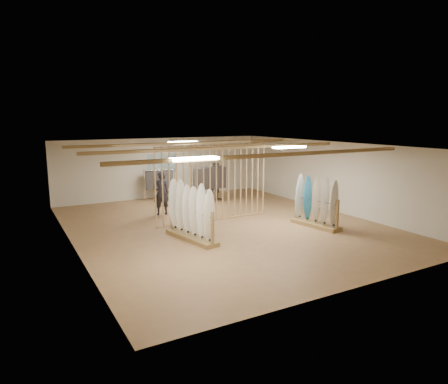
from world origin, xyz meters
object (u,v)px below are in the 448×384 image
clothing_rack_a (159,180)px  clothing_rack_b (210,178)px  rack_right (316,209)px  shopper_b (217,179)px  rack_left (191,220)px  shopper_a (161,190)px

clothing_rack_a → clothing_rack_b: bearing=-30.6°
rack_right → clothing_rack_a: 7.69m
clothing_rack_b → shopper_b: shopper_b is taller
clothing_rack_a → shopper_b: size_ratio=0.73×
rack_left → shopper_b: 6.16m
rack_left → rack_right: rack_right is taller
shopper_a → shopper_b: 3.51m
clothing_rack_a → shopper_a: size_ratio=0.74×
rack_left → clothing_rack_a: 6.47m
clothing_rack_a → rack_left: bearing=-92.6°
clothing_rack_a → clothing_rack_b: 2.37m
clothing_rack_b → shopper_a: size_ratio=0.87×
shopper_a → shopper_b: size_ratio=0.98×
rack_left → shopper_a: size_ratio=1.18×
rack_right → clothing_rack_a: size_ratio=1.37×
shopper_a → shopper_b: (3.21, 1.44, 0.02)m
shopper_a → shopper_b: shopper_b is taller
clothing_rack_a → shopper_b: 2.64m
rack_right → shopper_a: shopper_a is taller
rack_left → clothing_rack_b: 5.76m
rack_right → shopper_b: size_ratio=1.00×
shopper_b → shopper_a: bearing=-149.9°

